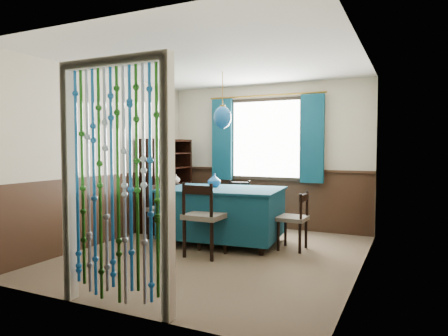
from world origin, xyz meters
The scene contains 22 objects.
floor centered at (0.00, 0.00, 0.00)m, with size 4.00×4.00×0.00m, color brown.
ceiling centered at (0.00, 0.00, 2.50)m, with size 4.00×4.00×0.00m, color silver.
wall_back centered at (0.00, 2.00, 1.25)m, with size 3.60×3.60×0.00m, color beige.
wall_front centered at (0.00, -2.00, 1.25)m, with size 3.60×3.60×0.00m, color beige.
wall_left centered at (-1.80, 0.00, 1.25)m, with size 4.00×4.00×0.00m, color beige.
wall_right centered at (1.80, 0.00, 1.25)m, with size 4.00×4.00×0.00m, color beige.
wainscot_back centered at (0.00, 1.99, 0.50)m, with size 3.60×3.60×0.00m, color #341F13.
wainscot_front centered at (0.00, -1.99, 0.50)m, with size 3.60×3.60×0.00m, color #341F13.
wainscot_left centered at (-1.79, 0.00, 0.50)m, with size 4.00×4.00×0.00m, color #341F13.
wainscot_right centered at (1.79, 0.00, 0.50)m, with size 4.00×4.00×0.00m, color #341F13.
window centered at (0.00, 1.95, 1.55)m, with size 1.32×0.12×1.42m, color black.
doorway centered at (0.00, -1.94, 1.05)m, with size 1.16×0.12×2.18m, color silver, non-canonical shape.
dining_table centered at (-0.18, 0.58, 0.47)m, with size 1.80×1.34×0.82m.
chair_near centered at (-0.10, -0.13, 0.51)m, with size 0.49×0.47×0.97m.
chair_far centered at (-0.28, 1.32, 0.46)m, with size 0.45×0.44×0.86m.
chair_left centered at (-1.20, 0.52, 0.45)m, with size 0.41×0.43×0.85m.
chair_right centered at (0.86, 0.70, 0.43)m, with size 0.39×0.40×0.80m.
sideboard centered at (-1.57, 1.19, 0.55)m, with size 0.41×1.19×1.55m.
pendant_lamp centered at (-0.18, 0.58, 1.85)m, with size 0.26×0.26×0.82m.
vase_table centered at (-0.37, 0.69, 0.91)m, with size 0.18×0.18×0.19m, color #14508B.
bowl_shelf centered at (-1.51, 0.88, 1.09)m, with size 0.20×0.20×0.05m, color beige.
vase_sideboard centered at (-1.51, 1.43, 0.86)m, with size 0.16×0.16×0.16m, color beige.
Camera 1 is at (2.32, -4.63, 1.42)m, focal length 32.00 mm.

